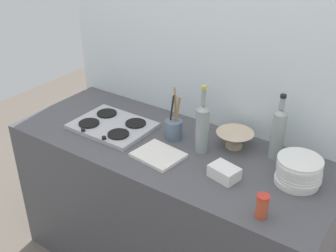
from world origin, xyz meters
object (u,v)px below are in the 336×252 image
object	(u,v)px
stovetop_hob	(112,126)
mixing_bowl	(235,139)
condiment_jar_front	(262,206)
wine_bottle_mid_left	(202,128)
butter_dish	(224,172)
plate_stack	(299,171)
wine_bottle_leftmost	(278,133)
utensil_crock	(174,128)
cutting_board	(158,155)

from	to	relation	value
stovetop_hob	mixing_bowl	world-z (taller)	mixing_bowl
condiment_jar_front	mixing_bowl	bearing A→B (deg)	128.20
wine_bottle_mid_left	condiment_jar_front	bearing A→B (deg)	-32.89
mixing_bowl	butter_dish	world-z (taller)	mixing_bowl
wine_bottle_mid_left	mixing_bowl	xyz separation A→B (m)	(0.12, 0.14, -0.09)
butter_dish	stovetop_hob	bearing A→B (deg)	174.59
plate_stack	wine_bottle_leftmost	xyz separation A→B (m)	(-0.17, 0.15, 0.08)
plate_stack	wine_bottle_leftmost	size ratio (longest dim) A/B	0.61
stovetop_hob	plate_stack	bearing A→B (deg)	4.72
wine_bottle_leftmost	wine_bottle_mid_left	bearing A→B (deg)	-154.33
plate_stack	condiment_jar_front	bearing A→B (deg)	-97.75
wine_bottle_leftmost	condiment_jar_front	size ratio (longest dim) A/B	3.25
stovetop_hob	condiment_jar_front	world-z (taller)	condiment_jar_front
mixing_bowl	utensil_crock	size ratio (longest dim) A/B	0.70
wine_bottle_leftmost	mixing_bowl	xyz separation A→B (m)	(-0.22, -0.03, -0.10)
stovetop_hob	wine_bottle_mid_left	bearing A→B (deg)	7.74
stovetop_hob	butter_dish	size ratio (longest dim) A/B	3.28
wine_bottle_mid_left	mixing_bowl	size ratio (longest dim) A/B	1.84
butter_dish	condiment_jar_front	distance (m)	0.30
stovetop_hob	cutting_board	xyz separation A→B (m)	(0.40, -0.10, -0.01)
condiment_jar_front	utensil_crock	bearing A→B (deg)	153.20
utensil_crock	condiment_jar_front	size ratio (longest dim) A/B	2.65
utensil_crock	wine_bottle_mid_left	bearing A→B (deg)	-9.69
utensil_crock	cutting_board	distance (m)	0.22
stovetop_hob	mixing_bowl	bearing A→B (deg)	17.35
plate_stack	cutting_board	size ratio (longest dim) A/B	0.90
stovetop_hob	wine_bottle_mid_left	xyz separation A→B (m)	(0.55, 0.08, 0.13)
plate_stack	utensil_crock	bearing A→B (deg)	178.30
plate_stack	wine_bottle_mid_left	xyz separation A→B (m)	(-0.51, -0.01, 0.07)
mixing_bowl	wine_bottle_leftmost	bearing A→B (deg)	7.28
stovetop_hob	butter_dish	distance (m)	0.77
wine_bottle_mid_left	cutting_board	bearing A→B (deg)	-131.39
condiment_jar_front	cutting_board	distance (m)	0.64
mixing_bowl	condiment_jar_front	bearing A→B (deg)	-51.80
butter_dish	cutting_board	size ratio (longest dim) A/B	0.57
wine_bottle_leftmost	butter_dish	xyz separation A→B (m)	(-0.13, -0.31, -0.11)
stovetop_hob	cutting_board	size ratio (longest dim) A/B	1.88
condiment_jar_front	plate_stack	bearing A→B (deg)	82.25
wine_bottle_leftmost	stovetop_hob	bearing A→B (deg)	-165.03
utensil_crock	mixing_bowl	bearing A→B (deg)	17.66
wine_bottle_leftmost	mixing_bowl	size ratio (longest dim) A/B	1.75
plate_stack	butter_dish	size ratio (longest dim) A/B	1.58
mixing_bowl	condiment_jar_front	xyz separation A→B (m)	(0.35, -0.44, 0.01)
wine_bottle_leftmost	utensil_crock	size ratio (longest dim) A/B	1.22
stovetop_hob	utensil_crock	xyz separation A→B (m)	(0.35, 0.11, 0.05)
mixing_bowl	condiment_jar_front	size ratio (longest dim) A/B	1.86
cutting_board	plate_stack	bearing A→B (deg)	15.68
stovetop_hob	plate_stack	distance (m)	1.07
mixing_bowl	utensil_crock	bearing A→B (deg)	-162.34
stovetop_hob	wine_bottle_leftmost	bearing A→B (deg)	14.97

